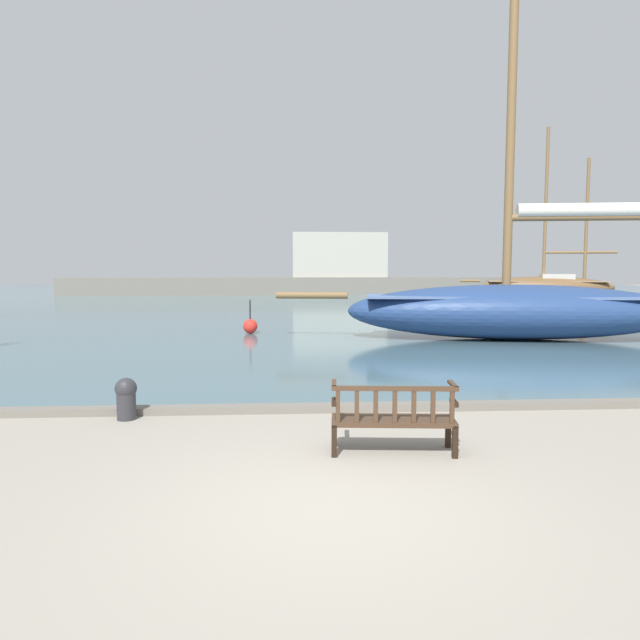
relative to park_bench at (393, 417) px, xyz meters
The scene contains 9 objects.
ground_plane 1.92m from the park_bench, 119.14° to the right, with size 160.00×160.00×0.00m, color gray.
harbor_water 42.39m from the park_bench, 91.22° to the left, with size 100.00×80.00×0.08m, color #476670.
quay_edge_kerb 2.44m from the park_bench, 112.14° to the left, with size 40.00×0.30×0.12m, color slate.
park_bench is the anchor object (origin of this frame).
sailboat_centre_channel 41.95m from the park_bench, 62.40° to the left, with size 11.84×4.72×13.38m.
sailboat_mid_port 12.78m from the park_bench, 61.01° to the left, with size 13.54×4.48×14.00m.
mooring_bollard 4.37m from the park_bench, 154.18° to the left, with size 0.34×0.34×0.67m.
channel_buoy 13.67m from the park_bench, 101.29° to the left, with size 0.52×0.52×1.22m.
far_breakwater 45.16m from the park_bench, 89.48° to the left, with size 41.50×2.40×5.73m.
Camera 1 is at (-0.48, -5.56, 2.39)m, focal length 32.00 mm.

